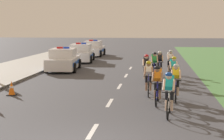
{
  "coord_description": "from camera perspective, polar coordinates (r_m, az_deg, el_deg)",
  "views": [
    {
      "loc": [
        1.78,
        -8.71,
        3.03
      ],
      "look_at": [
        -0.1,
        7.25,
        1.1
      ],
      "focal_mm": 60.08,
      "sensor_mm": 36.0,
      "label": 1
    }
  ],
  "objects": [
    {
      "name": "kerb_edge",
      "position": [
        24.04,
        -11.01,
        -0.36
      ],
      "size": [
        0.16,
        60.0,
        0.13
      ],
      "primitive_type": "cube",
      "color": "#9E9E99",
      "rests_on": "ground"
    },
    {
      "name": "cyclist_third",
      "position": [
        15.23,
        9.68,
        -1.72
      ],
      "size": [
        0.42,
        1.72,
        1.56
      ],
      "color": "black",
      "rests_on": "ground"
    },
    {
      "name": "police_car_second",
      "position": [
        31.21,
        -4.7,
        2.51
      ],
      "size": [
        2.29,
        4.54,
        1.59
      ],
      "color": "silver",
      "rests_on": "ground"
    },
    {
      "name": "cyclist_lead",
      "position": [
        12.56,
        8.7,
        -3.53
      ],
      "size": [
        0.45,
        1.72,
        1.56
      ],
      "color": "black",
      "rests_on": "ground"
    },
    {
      "name": "lane_markings_centre",
      "position": [
        16.7,
        0.5,
        -3.6
      ],
      "size": [
        0.14,
        21.6,
        0.01
      ],
      "color": "white",
      "rests_on": "ground"
    },
    {
      "name": "police_car_third",
      "position": [
        37.14,
        -2.85,
        3.22
      ],
      "size": [
        2.03,
        4.41,
        1.59
      ],
      "color": "white",
      "rests_on": "ground"
    },
    {
      "name": "cyclist_second",
      "position": [
        14.41,
        6.95,
        -2.17
      ],
      "size": [
        0.44,
        1.72,
        1.56
      ],
      "color": "black",
      "rests_on": "ground"
    },
    {
      "name": "cyclist_eighth",
      "position": [
        22.32,
        7.27,
        1.02
      ],
      "size": [
        0.42,
        1.72,
        1.56
      ],
      "color": "black",
      "rests_on": "ground"
    },
    {
      "name": "cyclist_fourth",
      "position": [
        16.26,
        5.58,
        -1.12
      ],
      "size": [
        0.42,
        1.72,
        1.56
      ],
      "color": "black",
      "rests_on": "ground"
    },
    {
      "name": "cyclist_sixth",
      "position": [
        19.84,
        5.23,
        0.32
      ],
      "size": [
        0.43,
        1.72,
        1.56
      ],
      "color": "black",
      "rests_on": "ground"
    },
    {
      "name": "cyclist_seventh",
      "position": [
        21.43,
        6.44,
        0.8
      ],
      "size": [
        0.44,
        1.72,
        1.56
      ],
      "color": "black",
      "rests_on": "ground"
    },
    {
      "name": "cyclist_ninth",
      "position": [
        23.32,
        8.82,
        1.25
      ],
      "size": [
        0.45,
        1.72,
        1.56
      ],
      "color": "black",
      "rests_on": "ground"
    },
    {
      "name": "cyclist_fifth",
      "position": [
        18.68,
        9.3,
        -0.14
      ],
      "size": [
        0.44,
        1.72,
        1.56
      ],
      "color": "black",
      "rests_on": "ground"
    },
    {
      "name": "police_car_nearest",
      "position": [
        25.36,
        -7.39,
        1.48
      ],
      "size": [
        2.28,
        4.54,
        1.59
      ],
      "color": "white",
      "rests_on": "ground"
    },
    {
      "name": "traffic_cone_far",
      "position": [
        16.8,
        -15.04,
        -2.71
      ],
      "size": [
        0.36,
        0.36,
        0.64
      ],
      "color": "black",
      "rests_on": "ground"
    },
    {
      "name": "sidewalk_slab",
      "position": [
        24.82,
        -15.95,
        -0.29
      ],
      "size": [
        4.65,
        60.0,
        0.12
      ],
      "primitive_type": "cube",
      "color": "#A3A099",
      "rests_on": "ground"
    }
  ]
}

